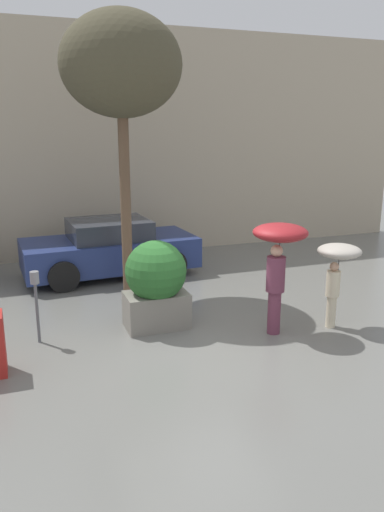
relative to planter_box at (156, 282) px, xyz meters
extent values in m
plane|color=slate|center=(0.35, -0.93, -0.82)|extent=(40.00, 40.00, 0.00)
cube|color=#B7A88E|center=(0.35, 5.57, 2.18)|extent=(18.00, 0.30, 6.00)
cube|color=gray|center=(0.00, 0.00, -0.51)|extent=(1.09, 0.69, 0.62)
sphere|color=#286028|center=(0.00, 0.00, 0.20)|extent=(1.06, 1.06, 1.06)
cylinder|color=brown|center=(1.80, -0.95, -0.45)|extent=(0.22, 0.22, 0.75)
cylinder|color=brown|center=(1.80, -0.95, 0.23)|extent=(0.31, 0.31, 0.60)
sphere|color=tan|center=(1.80, -0.95, 0.63)|extent=(0.20, 0.20, 0.20)
cylinder|color=#4C4C51|center=(1.91, -0.85, 0.58)|extent=(0.02, 0.02, 0.65)
ellipsoid|color=maroon|center=(1.91, -0.85, 0.91)|extent=(0.92, 0.92, 0.29)
cylinder|color=beige|center=(2.88, -1.05, -0.54)|extent=(0.17, 0.17, 0.57)
cylinder|color=beige|center=(2.88, -1.05, -0.02)|extent=(0.24, 0.24, 0.45)
sphere|color=tan|center=(2.88, -1.05, 0.28)|extent=(0.16, 0.16, 0.16)
cylinder|color=#4C4C51|center=(2.99, -1.02, 0.27)|extent=(0.02, 0.02, 0.54)
ellipsoid|color=beige|center=(2.99, -1.02, 0.54)|extent=(0.74, 0.74, 0.24)
cube|color=navy|center=(-0.15, 3.52, -0.29)|extent=(4.11, 2.03, 0.69)
cube|color=#2D333D|center=(-0.15, 3.52, 0.28)|extent=(1.89, 1.63, 0.44)
cylinder|color=black|center=(-1.33, 2.56, -0.49)|extent=(0.68, 0.26, 0.67)
cylinder|color=black|center=(-1.44, 4.34, -0.49)|extent=(0.68, 0.26, 0.67)
cylinder|color=black|center=(1.15, 2.71, -0.49)|extent=(0.68, 0.26, 0.67)
cylinder|color=black|center=(1.04, 4.49, -0.49)|extent=(0.68, 0.26, 0.67)
cylinder|color=brown|center=(-0.06, 2.00, 1.14)|extent=(0.21, 0.21, 3.94)
ellipsoid|color=#4C4733|center=(-0.06, 2.00, 3.76)|extent=(2.35, 2.35, 2.00)
cylinder|color=#595B60|center=(-1.99, 0.01, -0.32)|extent=(0.05, 0.05, 1.01)
cylinder|color=gray|center=(-1.99, 0.01, 0.28)|extent=(0.14, 0.14, 0.20)
camera|label=1|loc=(-2.20, -7.96, 2.58)|focal=35.00mm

